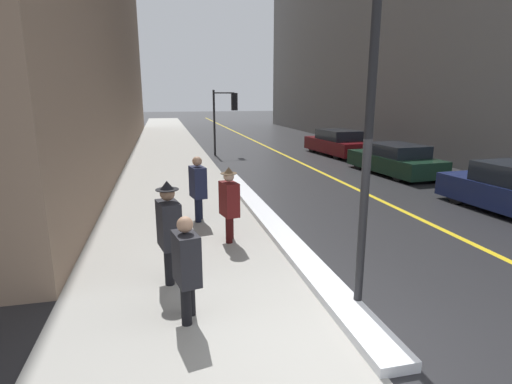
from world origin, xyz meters
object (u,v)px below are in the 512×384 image
Objects in this scene: lamp_post at (370,115)px; parked_car_dark_green at (395,160)px; parked_car_maroon at (337,143)px; traffic_light_near at (227,108)px; pedestrian_in_fedora at (169,228)px; pedestrian_trailing at (229,201)px; pedestrian_nearside at (187,264)px; pedestrian_with_shoulder_bag at (198,186)px.

lamp_post reaches higher than parked_car_dark_green.
lamp_post is 16.21m from parked_car_maroon.
traffic_light_near reaches higher than parked_car_dark_green.
parked_car_maroon is at bearing -20.10° from traffic_light_near.
pedestrian_in_fedora is 1.07× the size of pedestrian_trailing.
traffic_light_near is 2.23× the size of pedestrian_nearside.
pedestrian_trailing is at bearing 130.54° from pedestrian_in_fedora.
pedestrian_trailing is at bearing 5.46° from pedestrian_with_shoulder_bag.
pedestrian_trailing is at bearing 140.56° from parked_car_maroon.
pedestrian_in_fedora reaches higher than parked_car_dark_green.
pedestrian_nearside is 4.61m from pedestrian_with_shoulder_bag.
lamp_post is 11.45m from parked_car_dark_green.
lamp_post is 3.57m from pedestrian_in_fedora.
traffic_light_near is at bearing 158.68° from pedestrian_trailing.
parked_car_maroon reaches higher than parked_car_dark_green.
pedestrian_in_fedora is 2.11m from pedestrian_trailing.
traffic_light_near is at bearing 87.43° from lamp_post.
pedestrian_nearside is at bearing 174.21° from lamp_post.
pedestrian_trailing is 0.37× the size of parked_car_dark_green.
pedestrian_in_fedora reaches higher than parked_car_maroon.
pedestrian_with_shoulder_bag is at bearing 160.76° from pedestrian_nearside.
parked_car_maroon is at bearing -4.97° from parked_car_dark_green.
pedestrian_nearside is 0.33× the size of parked_car_maroon.
pedestrian_nearside is 1.30m from pedestrian_in_fedora.
pedestrian_nearside is 0.93× the size of pedestrian_trailing.
parked_car_maroon is (5.62, -1.57, -1.80)m from traffic_light_near.
pedestrian_in_fedora is 11.86m from parked_car_dark_green.
pedestrian_in_fedora is at bearing -25.24° from pedestrian_with_shoulder_bag.
pedestrian_nearside is at bearing -32.23° from pedestrian_trailing.
lamp_post is 3.08× the size of pedestrian_nearside.
traffic_light_near reaches higher than pedestrian_with_shoulder_bag.
pedestrian_in_fedora is at bearing -107.31° from traffic_light_near.
parked_car_maroon is (7.71, 11.55, -0.26)m from pedestrian_trailing.
traffic_light_near is at bearing 154.92° from pedestrian_in_fedora.
pedestrian_trailing is at bearing 113.06° from lamp_post.
lamp_post is at bearing 140.80° from parked_car_dark_green.
lamp_post is 1.03× the size of parked_car_maroon.
pedestrian_with_shoulder_bag is at bearing 113.58° from parked_car_dark_green.
parked_car_dark_green is at bearing 123.54° from pedestrian_nearside.
pedestrian_nearside is at bearing 130.94° from parked_car_dark_green.
parked_car_dark_green is (8.98, 7.74, -0.38)m from pedestrian_in_fedora.
pedestrian_trailing is 1.00× the size of pedestrian_with_shoulder_bag.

